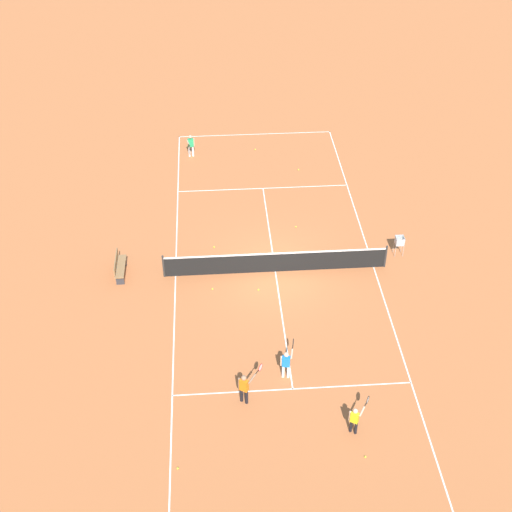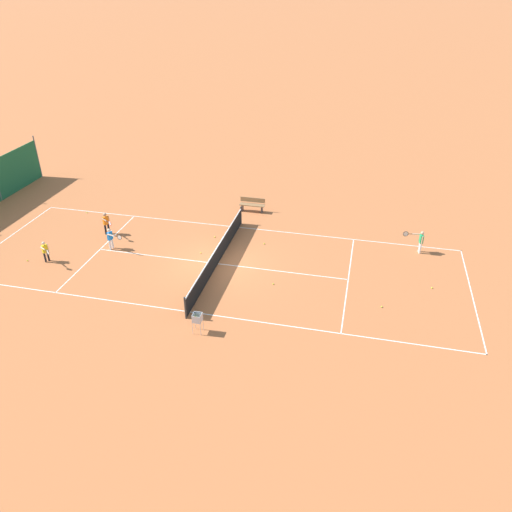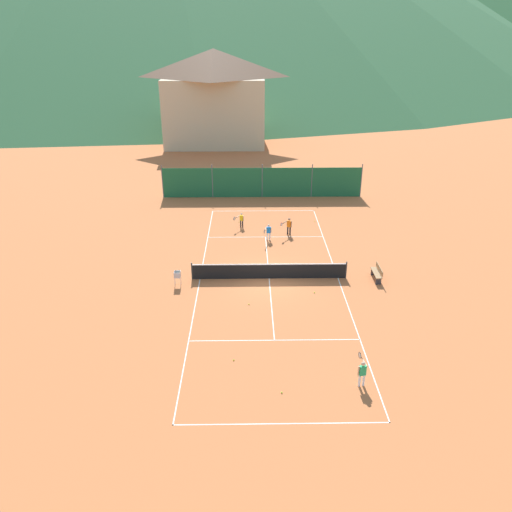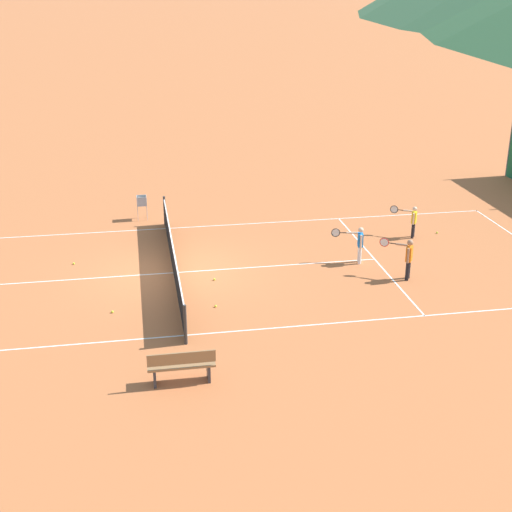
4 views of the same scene
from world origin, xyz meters
TOP-DOWN VIEW (x-y plane):
  - ground_plane at (0.00, 0.00)m, footprint 600.00×600.00m
  - court_line_markings at (0.00, 0.00)m, footprint 8.25×23.85m
  - tennis_net at (0.00, 0.00)m, footprint 9.18×0.08m
  - player_far_service at (1.66, 6.81)m, footprint 0.86×0.85m
  - player_near_service at (0.17, 5.78)m, footprint 0.55×0.96m
  - player_far_baseline at (3.45, -9.71)m, footprint 0.41×1.04m
  - player_near_baseline at (-1.75, 8.31)m, footprint 0.76×0.80m
  - tennis_ball_near_corner at (0.11, -10.18)m, footprint 0.07×0.07m
  - tennis_ball_by_net_right at (-1.93, 9.34)m, footprint 0.07×0.07m
  - tennis_ball_service_box at (2.48, -1.81)m, footprint 0.07×0.07m
  - tennis_ball_alley_right at (-1.21, -3.05)m, footprint 0.07×0.07m
  - tennis_ball_mid_court at (0.79, 1.15)m, footprint 0.07×0.07m
  - tennis_ball_by_net_left at (2.61, 0.97)m, footprint 0.07×0.07m
  - tennis_ball_alley_left at (-1.91, -7.96)m, footprint 0.07×0.07m
  - tennis_ball_far_corner at (3.87, 9.35)m, footprint 0.07×0.07m
  - ball_hopper at (-5.30, -0.79)m, footprint 0.36×0.36m
  - courtside_bench at (6.34, -0.24)m, footprint 0.36×1.50m

SIDE VIEW (x-z plane):
  - ground_plane at x=0.00m, z-range 0.00..0.00m
  - court_line_markings at x=0.00m, z-range 0.00..0.01m
  - tennis_ball_near_corner at x=0.11m, z-range 0.00..0.07m
  - tennis_ball_by_net_right at x=-1.93m, z-range 0.00..0.07m
  - tennis_ball_service_box at x=2.48m, z-range 0.00..0.07m
  - tennis_ball_alley_right at x=-1.21m, z-range 0.00..0.07m
  - tennis_ball_mid_court at x=0.79m, z-range 0.00..0.07m
  - tennis_ball_by_net_left at x=2.61m, z-range 0.00..0.07m
  - tennis_ball_alley_left at x=-1.91m, z-range 0.00..0.07m
  - tennis_ball_far_corner at x=3.87m, z-range 0.00..0.07m
  - courtside_bench at x=6.34m, z-range 0.03..0.87m
  - tennis_net at x=0.00m, z-range -0.03..1.03m
  - player_near_baseline at x=-1.75m, z-range 0.10..1.21m
  - ball_hopper at x=-5.30m, z-range 0.21..1.10m
  - player_near_service at x=0.17m, z-range 0.10..1.28m
  - player_far_baseline at x=3.45m, z-range 0.10..1.31m
  - player_far_service at x=1.66m, z-range 0.10..1.36m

